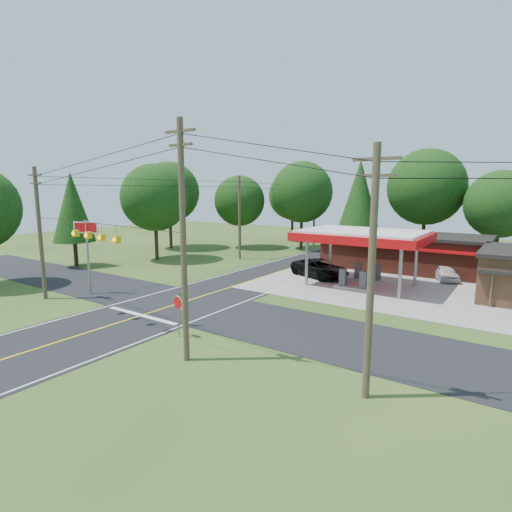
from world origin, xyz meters
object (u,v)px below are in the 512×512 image
Objects in this scene: sedan_car at (445,273)px; big_stop_sign at (87,241)px; gas_canopy at (362,237)px; octagonal_stop_sign at (178,306)px; suv_car at (320,268)px.

big_stop_sign reaches higher than sedan_car.
octagonal_stop_sign is (-4.11, -17.95, -2.45)m from gas_canopy.
sedan_car is 31.67m from big_stop_sign.
suv_car is 20.85m from big_stop_sign.
big_stop_sign is at bearing 167.71° from octagonal_stop_sign.
gas_canopy reaches higher than suv_car.
big_stop_sign is 2.45× the size of octagonal_stop_sign.
big_stop_sign is (-12.50, -16.32, 3.49)m from suv_car.
suv_car is 1.03× the size of big_stop_sign.
gas_canopy reaches higher than sedan_car.
gas_canopy is 9.45m from sedan_car.
sedan_car is 26.51m from octagonal_stop_sign.
big_stop_sign reaches higher than octagonal_stop_sign.
gas_canopy is 1.78× the size of big_stop_sign.
gas_canopy is 4.35× the size of octagonal_stop_sign.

